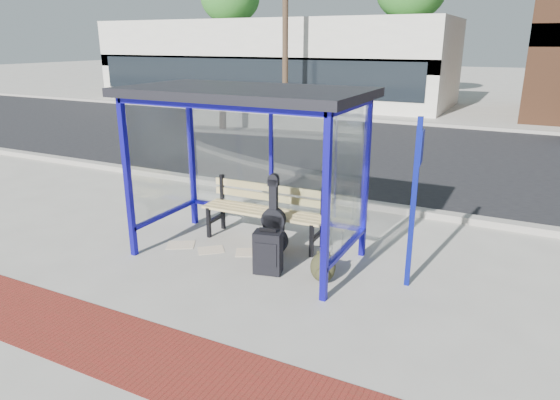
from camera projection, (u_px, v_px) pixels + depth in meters
The scene contains 17 objects.
ground at pixel (248, 255), 7.37m from camera, with size 120.00×120.00×0.00m, color #B2ADA0.
brick_paver_strip at pixel (121, 346), 5.16m from camera, with size 60.00×1.00×0.01m, color maroon.
curb_near at pixel (322, 198), 9.81m from camera, with size 60.00×0.25×0.12m, color gray.
street_asphalt at pixel (390, 152), 14.17m from camera, with size 60.00×10.00×0.00m, color black.
curb_far at pixel (426, 124), 18.48m from camera, with size 60.00×0.25×0.12m, color gray.
far_sidewalk at pixel (436, 119), 20.11m from camera, with size 60.00×4.00×0.01m, color #B2ADA0.
bus_shelter at pixel (248, 113), 6.79m from camera, with size 3.30×1.80×2.42m.
storefront_white at pixel (272, 61), 25.91m from camera, with size 18.00×6.04×4.00m.
utility_pole_west at pixel (285, 12), 20.08m from camera, with size 1.60×0.24×8.00m.
bench at pixel (266, 208), 7.74m from camera, with size 2.00×0.53×0.94m.
guitar_bag at pixel (274, 227), 7.26m from camera, with size 0.44×0.19×1.15m.
suitcase at pixel (268, 253), 6.70m from camera, with size 0.42×0.32×0.65m.
backpack at pixel (323, 268), 6.50m from camera, with size 0.39×0.38×0.40m.
sign_post at pixel (415, 195), 6.09m from camera, with size 0.10×0.27×2.17m.
newspaper_a at pixel (181, 245), 7.71m from camera, with size 0.42×0.33×0.01m, color white.
newspaper_b at pixel (250, 252), 7.43m from camera, with size 0.41×0.33×0.01m, color white.
newspaper_c at pixel (211, 250), 7.52m from camera, with size 0.38×0.30×0.01m, color white.
Camera 1 is at (3.47, -5.83, 3.02)m, focal length 32.00 mm.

